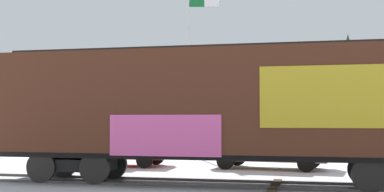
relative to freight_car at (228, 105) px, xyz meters
name	(u,v)px	position (x,y,z in m)	size (l,w,h in m)	color
ground_plane	(237,185)	(0.24, 0.00, -2.30)	(260.00, 260.00, 0.00)	silver
track	(295,186)	(1.89, 0.03, -2.26)	(60.01, 2.87, 0.08)	#4C4742
freight_car	(228,105)	(0.00, 0.00, 0.00)	(14.39, 3.23, 4.04)	#472316
flagpole	(195,42)	(-3.77, 11.88, 3.64)	(1.69, 0.48, 9.02)	silver
hillside	(304,103)	(0.30, 69.01, 2.02)	(115.06, 30.92, 13.19)	silver
parked_car_red	(115,145)	(-5.48, 5.03, -1.45)	(4.26, 1.94, 1.66)	#B21E1E
parked_car_tan	(268,146)	(0.65, 5.22, -1.44)	(4.57, 2.35, 1.66)	#9E8966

